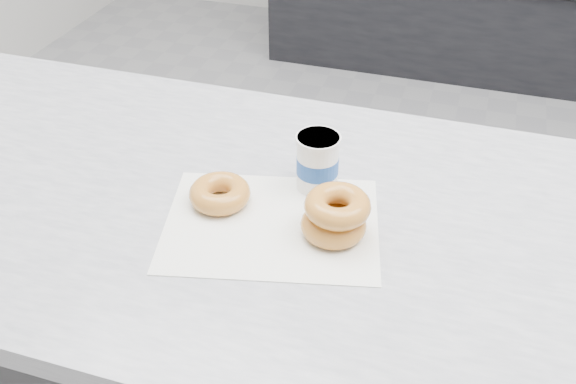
{
  "coord_description": "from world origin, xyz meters",
  "views": [
    {
      "loc": [
        -0.11,
        -1.38,
        1.56
      ],
      "look_at": [
        -0.35,
        -0.62,
        0.95
      ],
      "focal_mm": 40.0,
      "sensor_mm": 36.0,
      "label": 1
    }
  ],
  "objects": [
    {
      "name": "coffee_cup",
      "position": [
        -0.33,
        -0.52,
        0.95
      ],
      "size": [
        0.08,
        0.08,
        0.1
      ],
      "rotation": [
        0.0,
        0.0,
        0.18
      ],
      "color": "white",
      "rests_on": "counter"
    },
    {
      "name": "ground",
      "position": [
        0.0,
        0.0,
        0.0
      ],
      "size": [
        5.0,
        5.0,
        0.0
      ],
      "primitive_type": "plane",
      "color": "gray",
      "rests_on": "ground"
    },
    {
      "name": "donut_single",
      "position": [
        -0.47,
        -0.61,
        0.92
      ],
      "size": [
        0.11,
        0.11,
        0.04
      ],
      "primitive_type": "torus",
      "rotation": [
        0.0,
        0.0,
        -0.13
      ],
      "color": "#D17839",
      "rests_on": "wax_paper"
    },
    {
      "name": "donut_stack",
      "position": [
        -0.27,
        -0.63,
        0.94
      ],
      "size": [
        0.14,
        0.14,
        0.07
      ],
      "color": "#D17839",
      "rests_on": "wax_paper"
    },
    {
      "name": "wax_paper",
      "position": [
        -0.37,
        -0.64,
        0.9
      ],
      "size": [
        0.39,
        0.33,
        0.0
      ],
      "primitive_type": "cube",
      "rotation": [
        0.0,
        0.0,
        0.23
      ],
      "color": "silver",
      "rests_on": "counter"
    }
  ]
}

